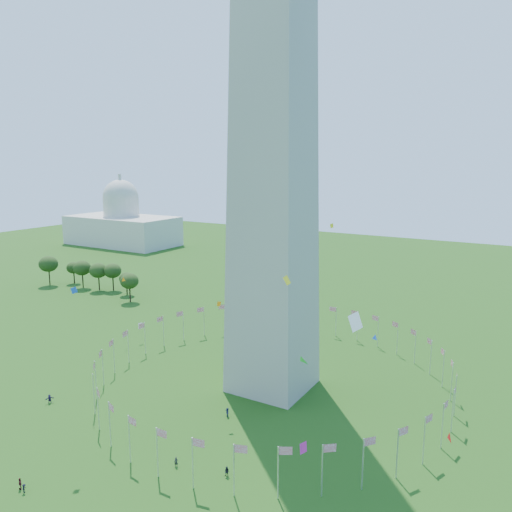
% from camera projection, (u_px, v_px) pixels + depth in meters
% --- Properties ---
extents(ground, '(600.00, 600.00, 0.00)m').
position_uv_depth(ground, '(114.00, 512.00, 75.61)').
color(ground, '#19410F').
rests_on(ground, ground).
extents(washington_monument, '(16.80, 16.80, 169.00)m').
position_uv_depth(washington_monument, '(275.00, 1.00, 102.04)').
color(washington_monument, '#ACA799').
rests_on(washington_monument, ground).
extents(flag_ring, '(80.24, 80.24, 9.00)m').
position_uv_depth(flag_ring, '(272.00, 368.00, 117.04)').
color(flag_ring, silver).
rests_on(flag_ring, ground).
extents(capitol_building, '(70.00, 35.00, 46.00)m').
position_uv_depth(capitol_building, '(121.00, 208.00, 313.49)').
color(capitol_building, beige).
rests_on(capitol_building, ground).
extents(crowd, '(97.04, 76.69, 2.01)m').
position_uv_depth(crowd, '(131.00, 489.00, 79.49)').
color(crowd, '#5A141D').
rests_on(crowd, ground).
extents(kites_aloft, '(108.21, 66.64, 35.83)m').
position_uv_depth(kites_aloft, '(265.00, 357.00, 88.07)').
color(kites_aloft, green).
rests_on(kites_aloft, ground).
extents(tree_line_west, '(55.80, 15.78, 12.33)m').
position_uv_depth(tree_line_west, '(91.00, 277.00, 204.69)').
color(tree_line_west, '#2C4A18').
rests_on(tree_line_west, ground).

